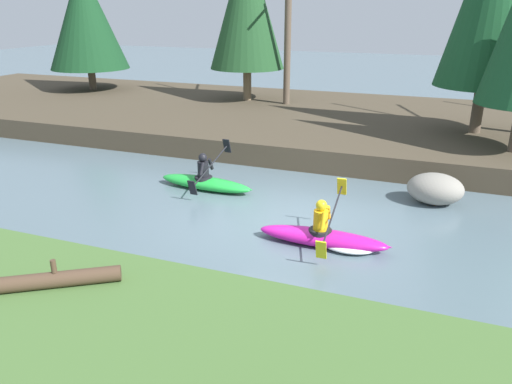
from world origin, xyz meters
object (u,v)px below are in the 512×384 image
kayaker_lead (328,237)px  kayaker_middle (206,182)px  driftwood_log (41,281)px  boulder_midstream (435,189)px

kayaker_lead → kayaker_middle: bearing=149.4°
kayaker_middle → driftwood_log: 6.66m
boulder_midstream → kayaker_middle: bearing=-169.0°
driftwood_log → kayaker_lead: bearing=20.3°
kayaker_lead → boulder_midstream: size_ratio=2.02×
kayaker_lead → boulder_midstream: 3.84m
kayaker_lead → kayaker_middle: 4.44m
kayaker_lead → kayaker_middle: same height
driftwood_log → boulder_midstream: bearing=22.7°
kayaker_middle → driftwood_log: size_ratio=1.39×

